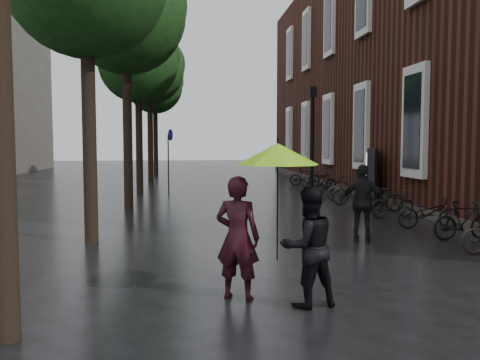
{
  "coord_description": "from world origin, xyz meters",
  "views": [
    {
      "loc": [
        -1.86,
        -5.14,
        2.36
      ],
      "look_at": [
        -0.63,
        6.5,
        1.47
      ],
      "focal_mm": 38.0,
      "sensor_mm": 36.0,
      "label": 1
    }
  ],
  "objects": [
    {
      "name": "lime_umbrella",
      "position": [
        -0.54,
        2.13,
        2.18
      ],
      "size": [
        1.23,
        1.23,
        1.8
      ],
      "rotation": [
        0.0,
        0.0,
        0.43
      ],
      "color": "black",
      "rests_on": "ground"
    },
    {
      "name": "ad_lightbox",
      "position": [
        5.06,
        13.31,
        1.06
      ],
      "size": [
        0.32,
        1.4,
        2.1
      ],
      "rotation": [
        0.0,
        0.0,
        -0.4
      ],
      "color": "black",
      "rests_on": "ground"
    },
    {
      "name": "person_black",
      "position": [
        -0.14,
        1.87,
        0.86
      ],
      "size": [
        0.97,
        0.83,
        1.73
      ],
      "primitive_type": "imported",
      "rotation": [
        0.0,
        0.0,
        3.38
      ],
      "color": "black",
      "rests_on": "ground"
    },
    {
      "name": "parked_bicycles",
      "position": [
        4.58,
        13.14,
        0.46
      ],
      "size": [
        2.11,
        17.52,
        0.96
      ],
      "color": "black",
      "rests_on": "ground"
    },
    {
      "name": "person_burgundy",
      "position": [
        -1.11,
        2.31,
        0.93
      ],
      "size": [
        0.8,
        0.68,
        1.86
      ],
      "primitive_type": "imported",
      "rotation": [
        0.0,
        0.0,
        2.73
      ],
      "color": "black",
      "rests_on": "ground"
    },
    {
      "name": "lamp_post",
      "position": [
        2.19,
        10.95,
        2.5
      ],
      "size": [
        0.21,
        0.21,
        4.12
      ],
      "rotation": [
        0.0,
        0.0,
        -0.4
      ],
      "color": "black",
      "rests_on": "ground"
    },
    {
      "name": "brick_building",
      "position": [
        10.47,
        19.46,
        5.99
      ],
      "size": [
        10.2,
        33.2,
        12.0
      ],
      "color": "#38160F",
      "rests_on": "ground"
    },
    {
      "name": "pedestrian_walking",
      "position": [
        2.29,
        6.41,
        0.91
      ],
      "size": [
        1.16,
        0.83,
        1.83
      ],
      "primitive_type": "imported",
      "rotation": [
        0.0,
        0.0,
        2.74
      ],
      "color": "black",
      "rests_on": "ground"
    },
    {
      "name": "cycle_sign",
      "position": [
        -2.65,
        18.77,
        1.95
      ],
      "size": [
        0.16,
        0.54,
        2.94
      ],
      "rotation": [
        0.0,
        0.0,
        0.42
      ],
      "color": "#262628",
      "rests_on": "ground"
    },
    {
      "name": "street_trees",
      "position": [
        -3.99,
        15.91,
        6.34
      ],
      "size": [
        4.33,
        34.03,
        8.91
      ],
      "color": "black",
      "rests_on": "ground"
    }
  ]
}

